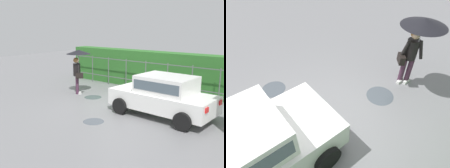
% 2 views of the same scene
% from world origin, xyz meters
% --- Properties ---
extents(ground_plane, '(40.00, 40.00, 0.00)m').
position_xyz_m(ground_plane, '(0.00, 0.00, 0.00)').
color(ground_plane, slate).
extents(car, '(3.79, 1.98, 1.48)m').
position_xyz_m(car, '(2.20, -0.03, 0.80)').
color(car, white).
rests_on(car, ground).
extents(pedestrian, '(1.15, 1.15, 2.08)m').
position_xyz_m(pedestrian, '(-2.57, 0.38, 1.61)').
color(pedestrian, '#47283D').
rests_on(pedestrian, ground).
extents(fence_section, '(10.77, 0.05, 1.50)m').
position_xyz_m(fence_section, '(0.24, 2.80, 0.83)').
color(fence_section, '#59605B').
rests_on(fence_section, ground).
extents(hedge_row, '(11.72, 0.90, 1.90)m').
position_xyz_m(hedge_row, '(0.24, 3.56, 0.95)').
color(hedge_row, '#2D6B28').
rests_on(hedge_row, ground).
extents(puddle_near, '(0.71, 0.71, 0.00)m').
position_xyz_m(puddle_near, '(0.67, -2.05, 0.00)').
color(puddle_near, '#4C545B').
rests_on(puddle_near, ground).
extents(puddle_far, '(0.78, 0.78, 0.00)m').
position_xyz_m(puddle_far, '(-1.52, 0.25, 0.00)').
color(puddle_far, '#4C545B').
rests_on(puddle_far, ground).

